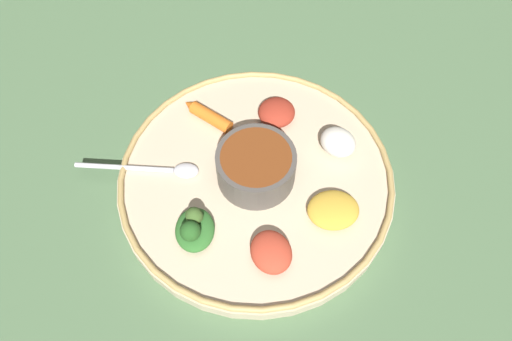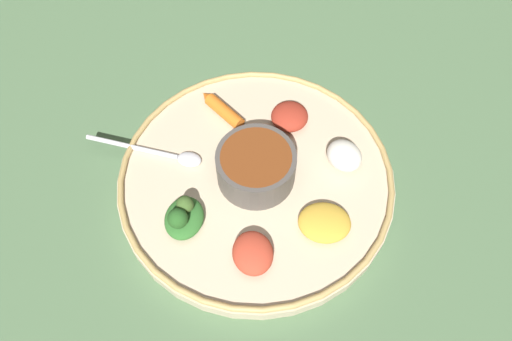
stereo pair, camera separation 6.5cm
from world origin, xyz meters
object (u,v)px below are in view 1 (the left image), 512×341
Objects in this scene: center_bowl at (256,166)px; greens_pile at (194,227)px; carrot_near_spoon at (208,115)px; spoon at (157,169)px.

center_bowl is 1.52× the size of greens_pile.
greens_pile is 0.94× the size of carrot_near_spoon.
center_bowl is 0.14m from spoon.
greens_pile is 0.18m from carrot_near_spoon.
greens_pile reaches higher than carrot_near_spoon.
center_bowl is at bearing -56.17° from greens_pile.
center_bowl is 0.12m from carrot_near_spoon.
greens_pile is (-0.06, 0.09, -0.01)m from center_bowl.
greens_pile is at bearing 123.83° from center_bowl.
carrot_near_spoon is (0.17, -0.05, -0.01)m from greens_pile.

